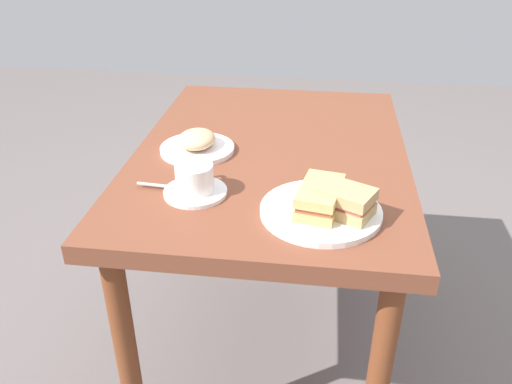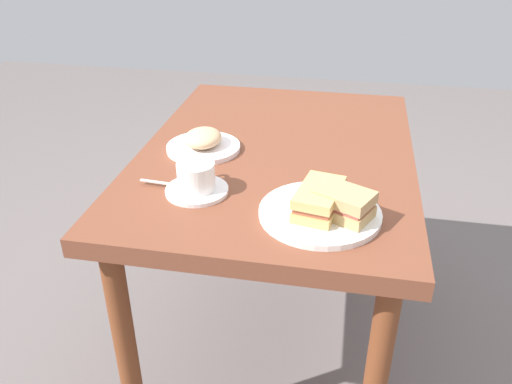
# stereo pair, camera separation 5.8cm
# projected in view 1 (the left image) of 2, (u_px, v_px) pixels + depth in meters

# --- Properties ---
(ground_plane) EXTENTS (6.00, 6.00, 0.00)m
(ground_plane) POSITION_uv_depth(u_px,v_px,m) (268.00, 341.00, 1.80)
(ground_plane) COLOR #695F5E
(dining_table) EXTENTS (1.02, 0.74, 0.73)m
(dining_table) POSITION_uv_depth(u_px,v_px,m) (271.00, 178.00, 1.49)
(dining_table) COLOR brown
(dining_table) RESTS_ON ground_plane
(sandwich_plate) EXTENTS (0.27, 0.27, 0.01)m
(sandwich_plate) POSITION_uv_depth(u_px,v_px,m) (321.00, 211.00, 1.15)
(sandwich_plate) COLOR white
(sandwich_plate) RESTS_ON dining_table
(sandwich_front) EXTENTS (0.16, 0.11, 0.06)m
(sandwich_front) POSITION_uv_depth(u_px,v_px,m) (320.00, 197.00, 1.13)
(sandwich_front) COLOR tan
(sandwich_front) RESTS_ON sandwich_plate
(sandwich_back) EXTENTS (0.12, 0.14, 0.06)m
(sandwich_back) POSITION_uv_depth(u_px,v_px,m) (345.00, 201.00, 1.11)
(sandwich_back) COLOR tan
(sandwich_back) RESTS_ON sandwich_plate
(coffee_saucer) EXTENTS (0.15, 0.15, 0.01)m
(coffee_saucer) POSITION_uv_depth(u_px,v_px,m) (195.00, 192.00, 1.23)
(coffee_saucer) COLOR white
(coffee_saucer) RESTS_ON dining_table
(coffee_cup) EXTENTS (0.12, 0.09, 0.07)m
(coffee_cup) POSITION_uv_depth(u_px,v_px,m) (195.00, 177.00, 1.21)
(coffee_cup) COLOR white
(coffee_cup) RESTS_ON coffee_saucer
(spoon) EXTENTS (0.02, 0.10, 0.01)m
(spoon) POSITION_uv_depth(u_px,v_px,m) (163.00, 186.00, 1.24)
(spoon) COLOR silver
(spoon) RESTS_ON coffee_saucer
(side_plate) EXTENTS (0.20, 0.20, 0.01)m
(side_plate) POSITION_uv_depth(u_px,v_px,m) (197.00, 149.00, 1.43)
(side_plate) COLOR white
(side_plate) RESTS_ON dining_table
(side_food_pile) EXTENTS (0.12, 0.10, 0.04)m
(side_food_pile) POSITION_uv_depth(u_px,v_px,m) (197.00, 139.00, 1.41)
(side_food_pile) COLOR #D9AF80
(side_food_pile) RESTS_ON side_plate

